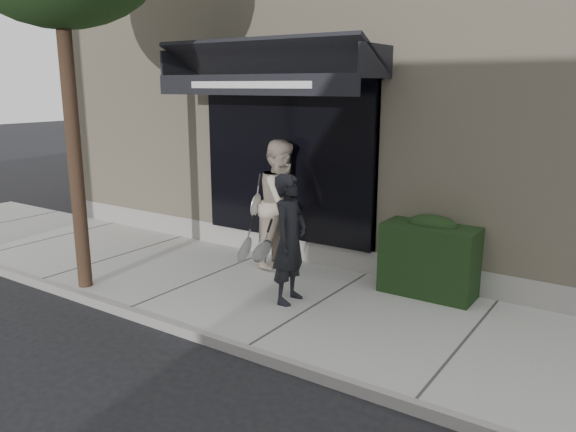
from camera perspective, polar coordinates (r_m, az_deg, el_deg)
The scene contains 7 objects.
ground at distance 7.73m, azimuth 2.93°, elevation -9.73°, with size 80.00×80.00×0.00m, color black.
sidewalk at distance 7.71m, azimuth 2.94°, elevation -9.32°, with size 20.00×3.00×0.12m, color #9F9E99.
curb at distance 6.54m, azimuth -4.32°, elevation -13.53°, with size 20.00×0.10×0.14m, color gray.
building_facade at distance 11.66m, azimuth 16.04°, elevation 11.35°, with size 14.30×8.04×5.64m.
hedge at distance 8.14m, azimuth 14.27°, elevation -4.02°, with size 1.30×0.70×1.14m.
pedestrian_front at distance 7.50m, azimuth 0.13°, elevation -2.36°, with size 0.78×0.92×1.76m.
pedestrian_back at distance 9.02m, azimuth -0.58°, elevation 1.27°, with size 0.84×1.05×2.05m.
Camera 1 is at (3.66, -6.11, 3.01)m, focal length 35.00 mm.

